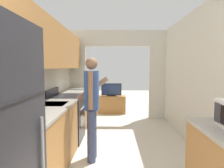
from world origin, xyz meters
TOP-DOWN VIEW (x-y plane):
  - wall_left at (-1.29, 2.41)m, footprint 0.38×7.42m
  - wall_far_with_doorway at (0.00, 5.05)m, footprint 3.09×0.06m
  - counter_left at (-1.05, 2.87)m, footprint 0.62×3.93m
  - range_oven at (-1.04, 3.35)m, footprint 0.66×0.78m
  - person at (-0.43, 2.48)m, footprint 0.52×0.37m
  - tv_cabinet at (-0.18, 5.76)m, footprint 0.89×0.42m
  - television at (-0.18, 5.72)m, footprint 0.64×0.16m

SIDE VIEW (x-z plane):
  - tv_cabinet at x=-0.18m, z-range 0.00..0.56m
  - counter_left at x=-1.05m, z-range 0.00..0.90m
  - range_oven at x=-1.04m, z-range -0.06..0.98m
  - television at x=-0.18m, z-range 0.56..0.96m
  - person at x=-0.43m, z-range 0.06..1.68m
  - wall_far_with_doorway at x=0.00m, z-range 0.20..2.70m
  - wall_left at x=-1.29m, z-range 0.28..2.78m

